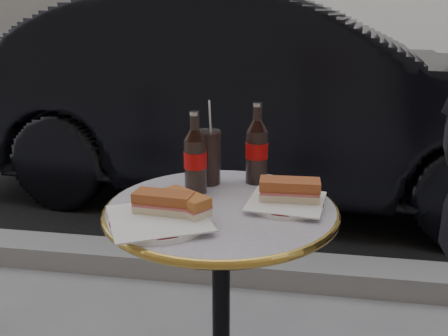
% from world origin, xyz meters
% --- Properties ---
extents(asphalt_road, '(40.00, 8.00, 0.00)m').
position_xyz_m(asphalt_road, '(0.00, 5.00, 0.00)').
color(asphalt_road, black).
rests_on(asphalt_road, ground).
extents(curb, '(40.00, 0.20, 0.12)m').
position_xyz_m(curb, '(0.00, 0.90, 0.05)').
color(curb, gray).
rests_on(curb, ground).
extents(bistro_table, '(0.62, 0.62, 0.73)m').
position_xyz_m(bistro_table, '(0.00, 0.00, 0.37)').
color(bistro_table, '#BAB2C4').
rests_on(bistro_table, ground).
extents(plate_left, '(0.30, 0.30, 0.01)m').
position_xyz_m(plate_left, '(-0.13, -0.14, 0.74)').
color(plate_left, white).
rests_on(plate_left, bistro_table).
extents(plate_right, '(0.25, 0.25, 0.01)m').
position_xyz_m(plate_right, '(0.17, 0.02, 0.74)').
color(plate_right, white).
rests_on(plate_right, bistro_table).
extents(sandwich_left_a, '(0.15, 0.08, 0.05)m').
position_xyz_m(sandwich_left_a, '(-0.12, -0.11, 0.77)').
color(sandwich_left_a, '#A25129').
rests_on(sandwich_left_a, plate_left).
extents(sandwich_left_b, '(0.15, 0.13, 0.05)m').
position_xyz_m(sandwich_left_b, '(-0.07, -0.10, 0.77)').
color(sandwich_left_b, '#B2642D').
rests_on(sandwich_left_b, plate_left).
extents(sandwich_right, '(0.16, 0.08, 0.05)m').
position_xyz_m(sandwich_right, '(0.18, 0.04, 0.77)').
color(sandwich_right, '#AA532B').
rests_on(sandwich_right, plate_right).
extents(cola_bottle_left, '(0.09, 0.09, 0.23)m').
position_xyz_m(cola_bottle_left, '(-0.09, 0.09, 0.85)').
color(cola_bottle_left, black).
rests_on(cola_bottle_left, bistro_table).
extents(cola_bottle_right, '(0.09, 0.09, 0.24)m').
position_xyz_m(cola_bottle_right, '(0.07, 0.20, 0.85)').
color(cola_bottle_right, black).
rests_on(cola_bottle_right, bistro_table).
extents(cola_glass, '(0.09, 0.09, 0.16)m').
position_xyz_m(cola_glass, '(-0.07, 0.17, 0.81)').
color(cola_glass, black).
rests_on(cola_glass, bistro_table).
extents(parked_car, '(1.79, 4.19, 1.34)m').
position_xyz_m(parked_car, '(-0.02, 2.09, 0.67)').
color(parked_car, black).
rests_on(parked_car, ground).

